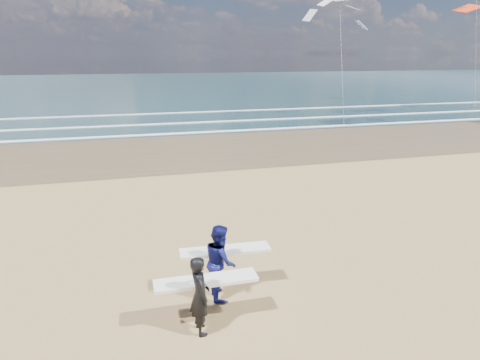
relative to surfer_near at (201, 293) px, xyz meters
name	(u,v)px	position (x,y,z in m)	size (l,w,h in m)	color
wet_sand_strip	(438,133)	(20.93, 18.18, -0.87)	(220.00, 12.00, 0.01)	brown
ocean	(240,84)	(20.93, 72.18, -0.86)	(220.00, 100.00, 0.02)	#1A363A
foam_breakers	(364,114)	(20.93, 28.28, -0.82)	(220.00, 11.70, 0.05)	white
surfer_near	(201,293)	(0.00, 0.00, 0.00)	(2.21, 0.96, 1.71)	black
surfer_far	(221,261)	(0.70, 1.20, 0.04)	(2.23, 1.13, 1.81)	#0D104A
kite_1	(341,45)	(17.19, 26.72, 5.39)	(5.98, 4.76, 11.22)	slate
kite_5	(476,19)	(37.14, 33.58, 8.32)	(5.72, 4.73, 17.06)	slate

